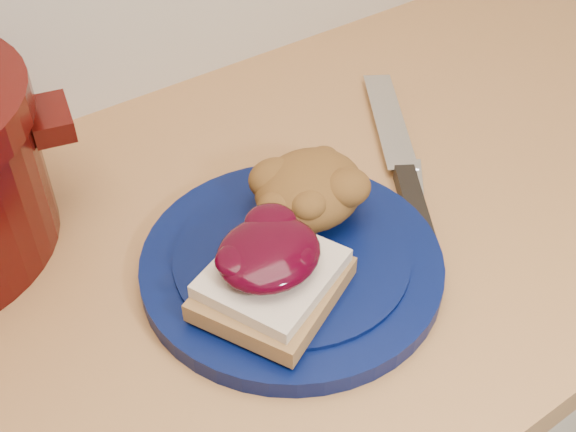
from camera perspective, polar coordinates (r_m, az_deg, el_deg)
plate at (r=0.68m, az=0.29°, el=-3.79°), size 0.36×0.36×0.02m
sandwich at (r=0.62m, az=-1.35°, el=-4.43°), size 0.15×0.15×0.06m
stuffing_mound at (r=0.69m, az=1.70°, el=2.12°), size 0.14×0.13×0.06m
chef_knife at (r=0.78m, az=9.33°, el=2.79°), size 0.19×0.28×0.02m
butter_knife at (r=0.76m, az=10.30°, el=0.69°), size 0.11×0.13×0.00m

